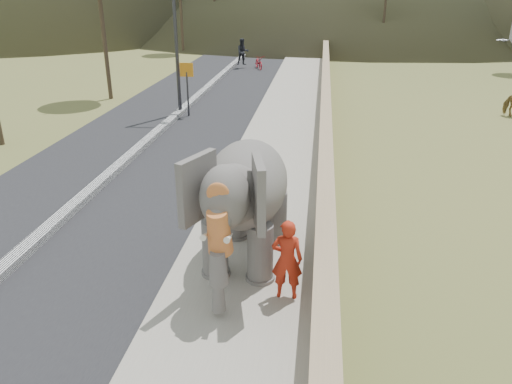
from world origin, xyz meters
TOP-DOWN VIEW (x-y plane):
  - ground at (0.00, 0.00)m, footprint 160.00×160.00m
  - road at (-5.00, 10.00)m, footprint 7.00×120.00m
  - median at (-5.00, 10.00)m, footprint 0.35×120.00m
  - walkway at (0.00, 10.00)m, footprint 3.00×120.00m
  - parapet at (1.65, 10.00)m, footprint 0.30×120.00m
  - lamppost at (-4.69, 12.59)m, footprint 1.76×0.36m
  - signboard at (-4.50, 12.22)m, footprint 0.60×0.08m
  - distant_car at (16.60, 35.79)m, footprint 4.37×2.10m
  - elephant_and_man at (0.02, -0.16)m, footprint 2.33×3.85m
  - motorcyclist at (-3.60, 26.05)m, footprint 2.26×1.84m
  - trees at (1.44, 30.41)m, footprint 46.86×41.18m

SIDE VIEW (x-z plane):
  - ground at x=0.00m, z-range 0.00..0.00m
  - road at x=-5.00m, z-range 0.00..0.03m
  - walkway at x=0.00m, z-range 0.00..0.15m
  - median at x=-5.00m, z-range 0.00..0.22m
  - parapet at x=1.65m, z-range 0.00..1.10m
  - distant_car at x=16.60m, z-range 0.00..1.44m
  - motorcyclist at x=-3.60m, z-range -0.20..1.85m
  - elephant_and_man at x=0.02m, z-range 0.14..2.83m
  - signboard at x=-4.50m, z-range 0.44..2.84m
  - trees at x=1.44m, z-range -0.67..8.49m
  - lamppost at x=-4.69m, z-range 0.87..8.87m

